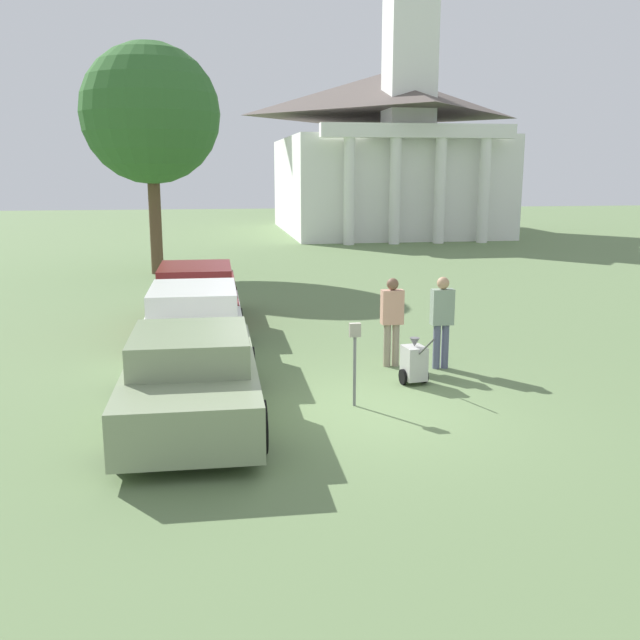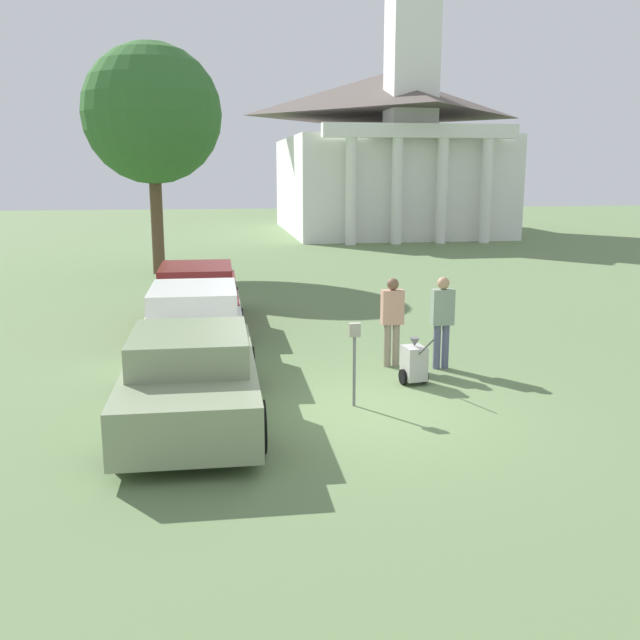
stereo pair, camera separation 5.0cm
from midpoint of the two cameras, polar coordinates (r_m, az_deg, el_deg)
name	(u,v)px [view 1 (the left image)]	position (r m, az deg, el deg)	size (l,w,h in m)	color
ground_plane	(362,410)	(11.48, 3.22, -7.19)	(120.00, 120.00, 0.00)	#607A4C
parked_car_sage	(192,377)	(11.03, -10.35, -4.52)	(2.11, 4.83, 1.42)	gray
parked_car_white	(195,327)	(14.21, -10.10, -0.56)	(2.04, 5.26, 1.55)	silver
parked_car_maroon	(196,298)	(17.41, -9.94, 1.71)	(2.08, 5.31, 1.54)	maroon
parking_meter	(355,349)	(11.40, 2.68, -2.30)	(0.18, 0.09, 1.37)	slate
person_worker	(392,316)	(13.78, 5.68, 0.29)	(0.42, 0.23, 1.73)	gray
person_supervisor	(442,316)	(13.75, 9.63, 0.28)	(0.42, 0.23, 1.78)	#515670
equipment_cart	(414,363)	(12.83, 7.42, -3.41)	(0.50, 1.00, 1.00)	#B2B2AD
church	(384,147)	(44.17, 5.12, 13.60)	(12.10, 15.07, 21.17)	white
shade_tree	(150,114)	(26.82, -13.47, 15.71)	(4.90, 4.90, 8.14)	brown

